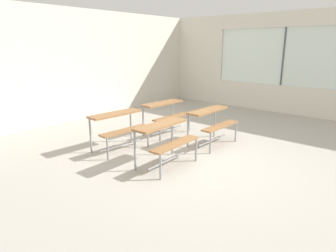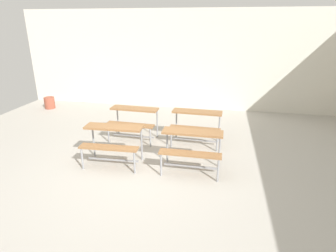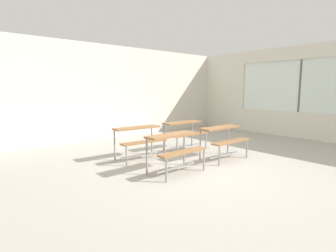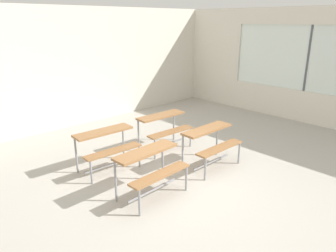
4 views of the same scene
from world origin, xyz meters
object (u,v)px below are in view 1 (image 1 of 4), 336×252
desk_bench_r1c0 (119,122)px  desk_bench_r1c1 (166,110)px  desk_bench_r0c0 (166,135)px  desk_bench_r0c1 (212,118)px

desk_bench_r1c0 → desk_bench_r1c1: same height
desk_bench_r1c0 → desk_bench_r1c1: bearing=4.0°
desk_bench_r0c0 → desk_bench_r0c1: same height
desk_bench_r1c0 → desk_bench_r0c0: bearing=-87.6°
desk_bench_r0c0 → desk_bench_r1c0: bearing=87.5°
desk_bench_r0c1 → desk_bench_r1c0: 1.93m
desk_bench_r1c0 → desk_bench_r1c1: (1.45, 0.03, 0.00)m
desk_bench_r0c1 → desk_bench_r1c1: bearing=92.3°
desk_bench_r0c1 → desk_bench_r1c0: bearing=141.1°
desk_bench_r0c0 → desk_bench_r1c0: size_ratio=0.99×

